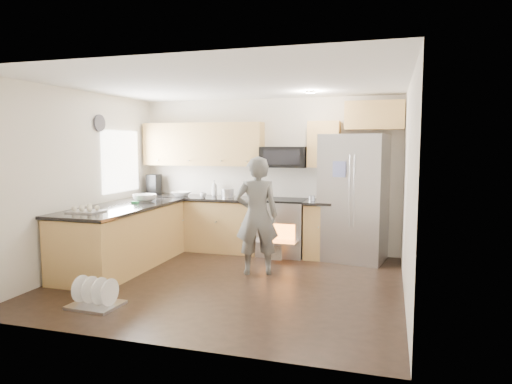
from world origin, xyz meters
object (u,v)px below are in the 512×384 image
(person, at_px, (257,216))
(stove_range, at_px, (282,214))
(refrigerator, at_px, (354,198))
(dish_rack, at_px, (96,299))

(person, bearing_deg, stove_range, -113.98)
(refrigerator, distance_m, dish_rack, 4.08)
(stove_range, bearing_deg, refrigerator, 0.36)
(person, relative_size, dish_rack, 2.88)
(person, height_order, dish_rack, person)
(refrigerator, relative_size, person, 1.20)
(stove_range, distance_m, person, 1.22)
(refrigerator, xyz_separation_m, person, (-1.23, -1.21, -0.16))
(refrigerator, xyz_separation_m, dish_rack, (-2.62, -3.00, -0.90))
(person, bearing_deg, dish_rack, 32.30)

